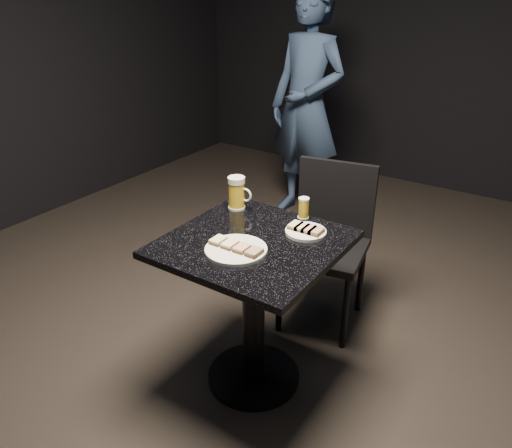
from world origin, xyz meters
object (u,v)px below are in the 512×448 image
object	(u,v)px
plate_large	(236,250)
plate_small	(306,232)
patron	(307,107)
chair	(328,235)
beer_mug	(237,193)
beer_tumbler	(304,208)
table	(253,289)

from	to	relation	value
plate_large	plate_small	size ratio (longest dim) A/B	1.42
plate_large	patron	distance (m)	2.05
patron	chair	distance (m)	1.43
plate_large	chair	bearing A→B (deg)	86.68
beer_mug	chair	world-z (taller)	beer_mug
beer_tumbler	plate_large	bearing A→B (deg)	-99.57
table	beer_tumbler	size ratio (longest dim) A/B	7.65
plate_small	beer_tumbler	xyz separation A→B (m)	(-0.08, 0.13, 0.04)
table	beer_tumbler	world-z (taller)	beer_tumbler
plate_small	table	xyz separation A→B (m)	(-0.15, -0.18, -0.25)
patron	beer_mug	distance (m)	1.65
beer_mug	beer_tumbler	bearing A→B (deg)	14.81
plate_small	patron	xyz separation A→B (m)	(-0.88, 1.62, 0.12)
chair	plate_large	bearing A→B (deg)	-93.32
plate_large	table	world-z (taller)	plate_large
plate_large	table	bearing A→B (deg)	86.20
patron	table	distance (m)	1.98
beer_mug	beer_tumbler	distance (m)	0.33
plate_small	patron	size ratio (longest dim) A/B	0.10
plate_small	patron	world-z (taller)	patron
table	patron	bearing A→B (deg)	112.12
chair	beer_tumbler	bearing A→B (deg)	-85.51
table	beer_tumbler	bearing A→B (deg)	78.38
chair	table	bearing A→B (deg)	-93.24
patron	chair	size ratio (longest dim) A/B	1.98
plate_small	beer_mug	xyz separation A→B (m)	(-0.40, 0.05, 0.07)
table	beer_tumbler	xyz separation A→B (m)	(0.06, 0.31, 0.29)
table	beer_mug	bearing A→B (deg)	137.12
beer_tumbler	chair	bearing A→B (deg)	94.49
plate_small	beer_tumbler	bearing A→B (deg)	122.81
patron	table	xyz separation A→B (m)	(0.73, -1.80, -0.36)
patron	chair	xyz separation A→B (m)	(0.77, -1.14, -0.37)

